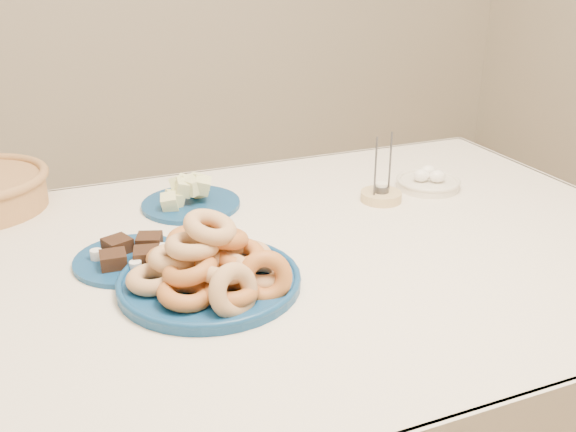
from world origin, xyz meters
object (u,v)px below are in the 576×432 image
Objects in this scene: candle_holder at (381,195)px; egg_bowl at (428,182)px; dining_table at (279,297)px; brownie_plate at (131,256)px; donut_platter at (211,269)px; melon_plate at (190,196)px.

candle_holder reaches higher than egg_bowl.
dining_table is 7.68× the size of brownie_plate.
brownie_plate is at bearing 126.98° from donut_platter.
dining_table is 10.21× the size of candle_holder.
donut_platter is 1.97× the size of egg_bowl.
brownie_plate is at bearing -127.36° from melon_plate.
donut_platter reaches higher than brownie_plate.
brownie_plate reaches higher than dining_table.
melon_plate is 1.19× the size of brownie_plate.
donut_platter reaches higher than dining_table.
dining_table is 0.35m from melon_plate.
melon_plate is 0.30m from brownie_plate.
donut_platter is 0.72m from egg_bowl.
dining_table is 0.39m from candle_holder.
brownie_plate is (-0.29, 0.07, 0.12)m from dining_table.
egg_bowl is (0.78, 0.13, 0.01)m from brownie_plate.
egg_bowl is at bearing 23.56° from donut_platter.
melon_plate is at bearing 81.14° from donut_platter.
donut_platter is at bearing -98.86° from melon_plate.
donut_platter is at bearing -151.90° from dining_table.
egg_bowl is (0.16, 0.03, 0.00)m from candle_holder.
dining_table is 4.20× the size of donut_platter.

